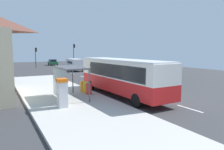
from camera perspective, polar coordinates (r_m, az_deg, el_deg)
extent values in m
cube|color=#38383A|center=(32.18, -8.15, -0.54)|extent=(56.00, 92.00, 0.04)
cube|color=beige|center=(18.93, -13.43, -5.39)|extent=(6.20, 30.00, 0.18)
cube|color=silver|center=(15.68, 20.01, -8.45)|extent=(0.16, 2.20, 0.01)
cube|color=silver|center=(19.23, 8.69, -5.35)|extent=(0.16, 2.20, 0.01)
cube|color=silver|center=(23.31, 1.18, -3.16)|extent=(0.16, 2.20, 0.01)
cube|color=silver|center=(27.70, -4.00, -1.60)|extent=(0.16, 2.20, 0.01)
cube|color=silver|center=(32.27, -7.74, -0.47)|extent=(0.16, 2.20, 0.01)
cube|color=silver|center=(36.94, -10.54, 0.38)|extent=(0.16, 2.20, 0.01)
cube|color=silver|center=(41.70, -12.71, 1.04)|extent=(0.16, 2.20, 0.01)
cube|color=silver|center=(46.50, -14.43, 1.56)|extent=(0.16, 2.20, 0.01)
cube|color=red|center=(18.53, 2.58, -2.37)|extent=(2.77, 11.06, 1.15)
cube|color=silver|center=(18.37, 2.60, 1.63)|extent=(2.77, 11.06, 1.45)
cube|color=silver|center=(18.32, 2.62, 4.05)|extent=(2.64, 10.84, 0.12)
cube|color=black|center=(23.13, -4.75, 2.48)|extent=(2.30, 0.18, 1.22)
cube|color=black|center=(17.32, 0.14, 1.09)|extent=(0.29, 8.58, 1.10)
cylinder|color=black|center=(21.47, -5.64, -2.70)|extent=(0.30, 1.01, 1.00)
cylinder|color=black|center=(22.49, -0.40, -2.24)|extent=(0.30, 1.01, 1.00)
cylinder|color=black|center=(15.03, 6.63, -6.79)|extent=(0.30, 1.01, 1.00)
cylinder|color=black|center=(16.45, 12.97, -5.74)|extent=(0.30, 1.01, 1.00)
cube|color=silver|center=(41.57, -9.92, 2.90)|extent=(2.19, 5.27, 1.96)
cube|color=black|center=(41.55, -9.93, 3.37)|extent=(2.15, 3.19, 0.44)
cylinder|color=black|center=(40.02, -7.83, 1.39)|extent=(0.24, 0.69, 0.68)
cylinder|color=black|center=(39.48, -10.30, 1.27)|extent=(0.24, 0.69, 0.68)
cylinder|color=black|center=(43.81, -9.53, 1.81)|extent=(0.24, 0.69, 0.68)
cylinder|color=black|center=(43.32, -11.80, 1.71)|extent=(0.24, 0.69, 0.68)
cube|color=#195933|center=(58.96, -15.54, 3.17)|extent=(1.88, 4.43, 0.60)
cube|color=black|center=(59.12, -15.60, 3.76)|extent=(1.63, 2.40, 0.60)
cylinder|color=black|center=(57.70, -14.41, 2.83)|extent=(0.21, 0.64, 0.64)
cylinder|color=black|center=(57.34, -16.01, 2.76)|extent=(0.21, 0.64, 0.64)
cylinder|color=black|center=(60.61, -15.08, 2.99)|extent=(0.21, 0.64, 0.64)
cylinder|color=black|center=(60.27, -16.60, 2.92)|extent=(0.21, 0.64, 0.64)
cube|color=silver|center=(14.66, -13.18, -5.14)|extent=(0.60, 0.70, 1.70)
cube|color=orange|center=(14.50, -13.28, -1.39)|extent=(0.66, 0.76, 0.24)
cube|color=black|center=(14.69, -12.04, -4.01)|extent=(0.03, 0.36, 0.44)
cylinder|color=red|center=(18.67, -6.18, -3.65)|extent=(0.52, 0.52, 0.95)
cylinder|color=yellow|center=(19.30, -6.99, -3.31)|extent=(0.52, 0.52, 0.95)
cylinder|color=orange|center=(19.95, -7.74, -3.00)|extent=(0.52, 0.52, 0.95)
cylinder|color=#2D2D2D|center=(51.99, -10.21, 5.19)|extent=(0.14, 0.14, 5.45)
cube|color=black|center=(52.06, -10.03, 7.65)|extent=(0.24, 0.28, 0.84)
sphere|color=red|center=(52.10, -9.91, 7.96)|extent=(0.16, 0.16, 0.16)
sphere|color=#3C2C03|center=(52.09, -9.90, 7.65)|extent=(0.16, 0.16, 0.16)
sphere|color=black|center=(52.09, -9.89, 7.34)|extent=(0.16, 0.16, 0.16)
cylinder|color=#2D2D2D|center=(50.71, -19.76, 4.36)|extent=(0.14, 0.14, 4.57)
cube|color=black|center=(50.72, -19.59, 6.39)|extent=(0.24, 0.28, 0.84)
sphere|color=#360606|center=(50.74, -19.47, 6.71)|extent=(0.16, 0.16, 0.16)
sphere|color=#F2B20C|center=(50.74, -19.46, 6.39)|extent=(0.16, 0.16, 0.16)
sphere|color=black|center=(50.74, -19.44, 6.08)|extent=(0.16, 0.16, 0.16)
cube|color=#4C4C51|center=(17.09, -11.22, 1.99)|extent=(1.80, 4.00, 0.10)
cube|color=#8CA5B2|center=(17.00, -13.86, -2.18)|extent=(0.06, 3.80, 2.30)
cylinder|color=#4C4C51|center=(15.76, -6.06, -2.81)|extent=(0.10, 0.10, 2.44)
cylinder|color=#4C4C51|center=(19.28, -10.45, -1.15)|extent=(0.10, 0.10, 2.44)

